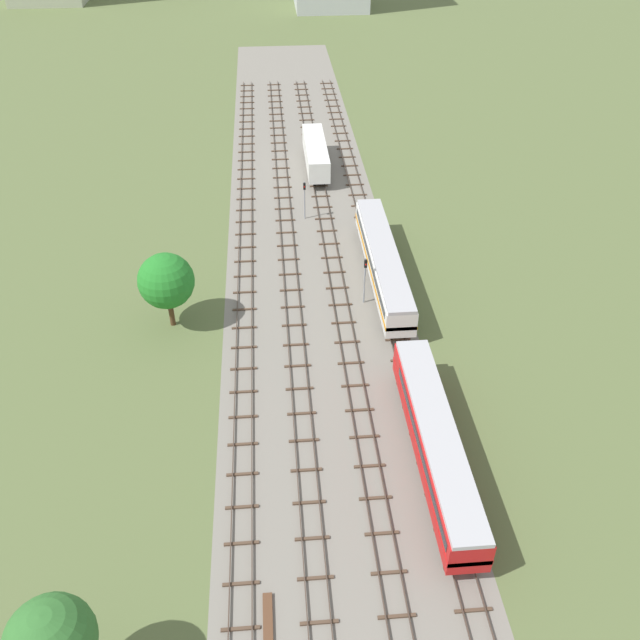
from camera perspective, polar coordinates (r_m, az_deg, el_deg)
ground_plane at (r=72.97m, az=-0.69°, el=4.15°), size 480.00×480.00×0.00m
ballast_bed at (r=72.96m, az=-0.69°, el=4.15°), size 18.45×176.00×0.01m
track_far_left at (r=73.68m, az=-6.38°, el=4.39°), size 2.40×126.00×0.29m
track_left at (r=73.64m, az=-2.63°, el=4.57°), size 2.40×126.00×0.29m
track_centre_left at (r=73.91m, az=1.12°, el=4.74°), size 2.40×126.00×0.29m
track_centre at (r=74.49m, az=4.82°, el=4.89°), size 2.40×126.00×0.29m
diesel_railcar_centre_nearest at (r=51.22m, az=9.80°, el=-10.07°), size 2.96×20.50×3.80m
passenger_coach_centre_near at (r=70.16m, az=5.36°, el=5.03°), size 2.96×22.00×3.80m
freight_boxcar_centre_left_mid at (r=94.83m, az=-0.37°, el=14.00°), size 2.87×14.00×3.60m
signal_post_nearest at (r=81.70m, az=-1.32°, el=10.51°), size 0.28×0.47×4.86m
signal_post_near at (r=66.41m, az=3.83°, el=3.81°), size 0.28×0.47×5.23m
lineside_tree_1 at (r=63.93m, az=-12.91°, el=3.24°), size 5.27×5.27×7.70m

